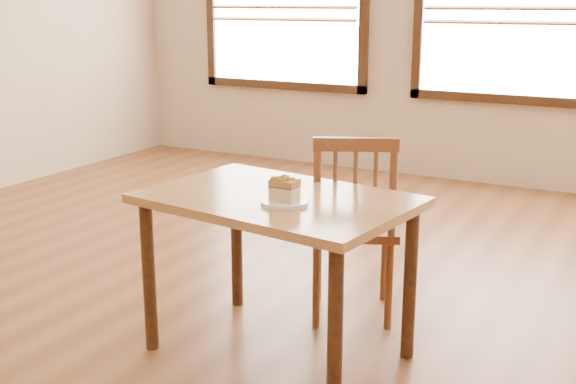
{
  "coord_description": "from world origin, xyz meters",
  "views": [
    {
      "loc": [
        1.57,
        -2.3,
        1.57
      ],
      "look_at": [
        0.17,
        0.27,
        0.8
      ],
      "focal_mm": 45.0,
      "sensor_mm": 36.0,
      "label": 1
    }
  ],
  "objects_px": {
    "cafe_chair_main": "(353,225)",
    "cake_slice": "(285,188)",
    "plate": "(285,203)",
    "cafe_table_main": "(278,219)"
  },
  "relations": [
    {
      "from": "plate",
      "to": "cafe_chair_main",
      "type": "bearing_deg",
      "value": 86.19
    },
    {
      "from": "plate",
      "to": "cake_slice",
      "type": "xyz_separation_m",
      "value": [
        0.0,
        -0.0,
        0.06
      ]
    },
    {
      "from": "cafe_table_main",
      "to": "plate",
      "type": "distance_m",
      "value": 0.18
    },
    {
      "from": "cafe_chair_main",
      "to": "plate",
      "type": "height_order",
      "value": "cafe_chair_main"
    },
    {
      "from": "cafe_chair_main",
      "to": "cake_slice",
      "type": "distance_m",
      "value": 0.71
    },
    {
      "from": "cake_slice",
      "to": "cafe_chair_main",
      "type": "bearing_deg",
      "value": 86.37
    },
    {
      "from": "cafe_table_main",
      "to": "plate",
      "type": "height_order",
      "value": "plate"
    },
    {
      "from": "cafe_table_main",
      "to": "cafe_chair_main",
      "type": "relative_size",
      "value": 1.27
    },
    {
      "from": "cafe_table_main",
      "to": "plate",
      "type": "relative_size",
      "value": 6.16
    },
    {
      "from": "plate",
      "to": "cake_slice",
      "type": "distance_m",
      "value": 0.06
    }
  ]
}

